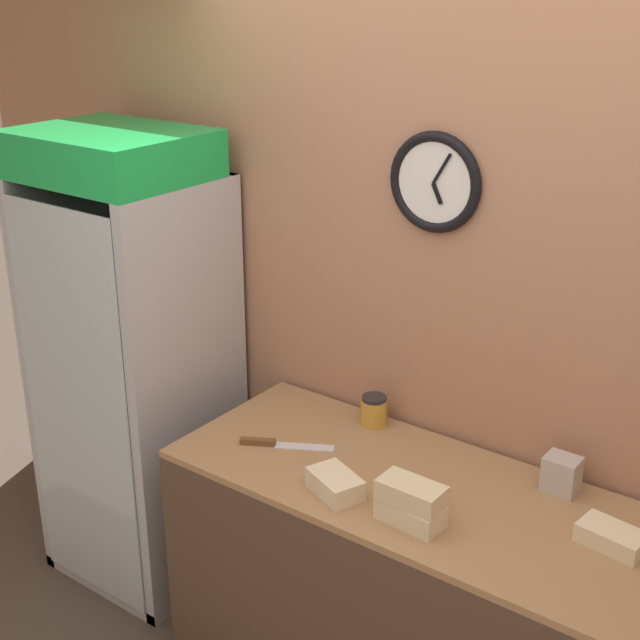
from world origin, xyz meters
TOP-DOWN VIEW (x-y plane):
  - wall_back at (-0.00, 1.29)m, footprint 5.20×0.09m
  - prep_counter at (0.00, 0.89)m, footprint 1.75×0.69m
  - beverage_cooler at (-1.41, 0.97)m, footprint 0.69×0.62m
  - sandwich_stack_bottom at (0.06, 0.71)m, footprint 0.21×0.12m
  - sandwich_stack_middle at (0.06, 0.71)m, footprint 0.20×0.11m
  - sandwich_flat_left at (0.59, 0.95)m, footprint 0.20×0.13m
  - sandwich_flat_right at (-0.22, 0.70)m, footprint 0.21×0.18m
  - chefs_knife at (-0.58, 0.82)m, footprint 0.31×0.20m
  - condiment_jar at (-0.38, 1.16)m, footprint 0.10×0.10m
  - napkin_dispenser at (0.35, 1.15)m, footprint 0.11×0.09m

SIDE VIEW (x-z plane):
  - prep_counter at x=0.00m, z-range 0.00..0.93m
  - chefs_knife at x=-0.58m, z-range 0.93..0.95m
  - sandwich_flat_left at x=0.59m, z-range 0.93..0.99m
  - sandwich_stack_bottom at x=0.06m, z-range 0.93..1.00m
  - sandwich_flat_right at x=-0.22m, z-range 0.93..1.00m
  - condiment_jar at x=-0.38m, z-range 0.93..1.04m
  - napkin_dispenser at x=0.35m, z-range 0.93..1.05m
  - sandwich_stack_middle at x=0.06m, z-range 1.00..1.07m
  - beverage_cooler at x=-1.41m, z-range 0.08..2.02m
  - wall_back at x=0.00m, z-range 0.00..2.70m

